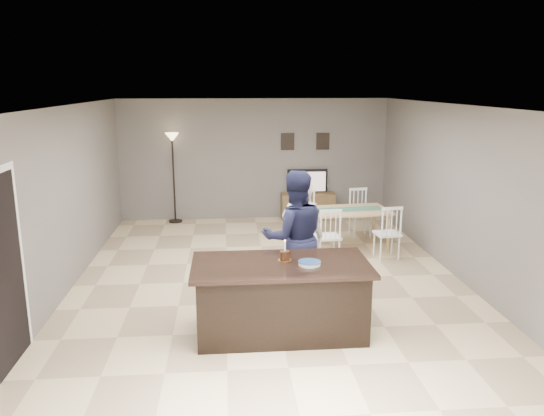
{
  "coord_description": "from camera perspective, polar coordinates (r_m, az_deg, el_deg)",
  "views": [
    {
      "loc": [
        -0.64,
        -7.84,
        3.01
      ],
      "look_at": [
        0.02,
        -0.3,
        1.23
      ],
      "focal_mm": 35.0,
      "sensor_mm": 36.0,
      "label": 1
    }
  ],
  "objects": [
    {
      "name": "plate_stack",
      "position": [
        6.37,
        4.05,
        -5.94
      ],
      "size": [
        0.27,
        0.27,
        0.04
      ],
      "color": "white",
      "rests_on": "kitchen_island"
    },
    {
      "name": "tv_console",
      "position": [
        12.06,
        3.88,
        0.19
      ],
      "size": [
        1.2,
        0.4,
        0.6
      ],
      "primitive_type": "cube",
      "color": "brown",
      "rests_on": "floor"
    },
    {
      "name": "floor_lamp",
      "position": [
        11.77,
        -10.63,
        5.79
      ],
      "size": [
        0.3,
        0.3,
        1.98
      ],
      "color": "black",
      "rests_on": "floor"
    },
    {
      "name": "room_shell",
      "position": [
        7.97,
        -0.36,
        3.6
      ],
      "size": [
        8.0,
        8.0,
        8.0
      ],
      "color": "slate",
      "rests_on": "floor"
    },
    {
      "name": "picture_frames",
      "position": [
        12.01,
        3.6,
        7.16
      ],
      "size": [
        1.1,
        0.02,
        0.38
      ],
      "color": "black",
      "rests_on": "room_shell"
    },
    {
      "name": "kitchen_island",
      "position": [
        6.58,
        0.95,
        -9.61
      ],
      "size": [
        2.15,
        1.1,
        0.9
      ],
      "color": "black",
      "rests_on": "floor"
    },
    {
      "name": "tv_screen_glow",
      "position": [
        11.93,
        3.93,
        2.85
      ],
      "size": [
        0.78,
        0.0,
        0.78
      ],
      "primitive_type": "plane",
      "rotation": [
        1.57,
        0.0,
        3.14
      ],
      "color": "orange",
      "rests_on": "tv_console"
    },
    {
      "name": "woman",
      "position": [
        7.77,
        3.25,
        -2.94
      ],
      "size": [
        0.73,
        0.61,
        1.7
      ],
      "primitive_type": "imported",
      "rotation": [
        0.0,
        0.0,
        2.76
      ],
      "color": "silver",
      "rests_on": "floor"
    },
    {
      "name": "man",
      "position": [
        7.34,
        2.43,
        -3.19
      ],
      "size": [
        0.96,
        0.77,
        1.88
      ],
      "primitive_type": "imported",
      "rotation": [
        0.0,
        0.0,
        3.21
      ],
      "color": "#181A35",
      "rests_on": "floor"
    },
    {
      "name": "television",
      "position": [
        12.01,
        3.87,
        2.88
      ],
      "size": [
        0.91,
        0.12,
        0.53
      ],
      "primitive_type": "imported",
      "rotation": [
        0.0,
        0.0,
        3.14
      ],
      "color": "black",
      "rests_on": "tv_console"
    },
    {
      "name": "dining_table",
      "position": [
        9.93,
        7.9,
        -0.88
      ],
      "size": [
        1.66,
        1.91,
        0.96
      ],
      "rotation": [
        0.0,
        0.0,
        0.09
      ],
      "color": "tan",
      "rests_on": "floor"
    },
    {
      "name": "doorway",
      "position": [
        6.26,
        -26.92,
        -4.49
      ],
      "size": [
        0.0,
        2.1,
        2.65
      ],
      "color": "black",
      "rests_on": "floor"
    },
    {
      "name": "birthday_cake",
      "position": [
        6.52,
        1.38,
        -5.11
      ],
      "size": [
        0.17,
        0.17,
        0.26
      ],
      "color": "gold",
      "rests_on": "kitchen_island"
    },
    {
      "name": "floor",
      "position": [
        8.42,
        -0.34,
        -7.73
      ],
      "size": [
        8.0,
        8.0,
        0.0
      ],
      "primitive_type": "plane",
      "color": "beige",
      "rests_on": "ground"
    }
  ]
}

